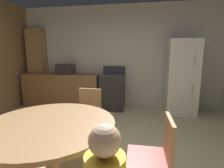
{
  "coord_description": "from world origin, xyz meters",
  "views": [
    {
      "loc": [
        0.6,
        -1.86,
        1.44
      ],
      "look_at": [
        0.11,
        1.02,
        0.91
      ],
      "focal_mm": 27.36,
      "sensor_mm": 36.0,
      "label": 1
    }
  ],
  "objects_px": {
    "microwave": "(66,69)",
    "chair_east": "(155,155)",
    "refrigerator": "(181,77)",
    "oven_range": "(113,91)",
    "chair_north": "(88,112)",
    "dining_table": "(51,136)"
  },
  "relations": [
    {
      "from": "oven_range",
      "to": "dining_table",
      "type": "distance_m",
      "value": 2.83
    },
    {
      "from": "microwave",
      "to": "dining_table",
      "type": "xyz_separation_m",
      "value": [
        1.1,
        -2.82,
        -0.42
      ]
    },
    {
      "from": "refrigerator",
      "to": "oven_range",
      "type": "bearing_deg",
      "value": 178.16
    },
    {
      "from": "refrigerator",
      "to": "chair_east",
      "type": "xyz_separation_m",
      "value": [
        -0.8,
        -2.76,
        -0.38
      ]
    },
    {
      "from": "microwave",
      "to": "chair_east",
      "type": "distance_m",
      "value": 3.57
    },
    {
      "from": "microwave",
      "to": "chair_east",
      "type": "xyz_separation_m",
      "value": [
        2.14,
        -2.81,
        -0.53
      ]
    },
    {
      "from": "microwave",
      "to": "chair_east",
      "type": "bearing_deg",
      "value": -52.64
    },
    {
      "from": "oven_range",
      "to": "chair_east",
      "type": "distance_m",
      "value": 2.94
    },
    {
      "from": "oven_range",
      "to": "refrigerator",
      "type": "relative_size",
      "value": 0.62
    },
    {
      "from": "oven_range",
      "to": "microwave",
      "type": "xyz_separation_m",
      "value": [
        -1.28,
        -0.0,
        0.56
      ]
    },
    {
      "from": "oven_range",
      "to": "microwave",
      "type": "bearing_deg",
      "value": -179.84
    },
    {
      "from": "oven_range",
      "to": "chair_north",
      "type": "bearing_deg",
      "value": -93.7
    },
    {
      "from": "dining_table",
      "to": "chair_north",
      "type": "xyz_separation_m",
      "value": [
        0.07,
        1.04,
        -0.11
      ]
    },
    {
      "from": "refrigerator",
      "to": "chair_north",
      "type": "distance_m",
      "value": 2.51
    },
    {
      "from": "refrigerator",
      "to": "microwave",
      "type": "bearing_deg",
      "value": 179.03
    },
    {
      "from": "microwave",
      "to": "chair_east",
      "type": "height_order",
      "value": "microwave"
    },
    {
      "from": "oven_range",
      "to": "microwave",
      "type": "distance_m",
      "value": 1.4
    },
    {
      "from": "refrigerator",
      "to": "chair_east",
      "type": "distance_m",
      "value": 2.9
    },
    {
      "from": "refrigerator",
      "to": "dining_table",
      "type": "height_order",
      "value": "refrigerator"
    },
    {
      "from": "microwave",
      "to": "chair_north",
      "type": "height_order",
      "value": "microwave"
    },
    {
      "from": "oven_range",
      "to": "chair_east",
      "type": "relative_size",
      "value": 1.26
    },
    {
      "from": "oven_range",
      "to": "dining_table",
      "type": "relative_size",
      "value": 0.84
    }
  ]
}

